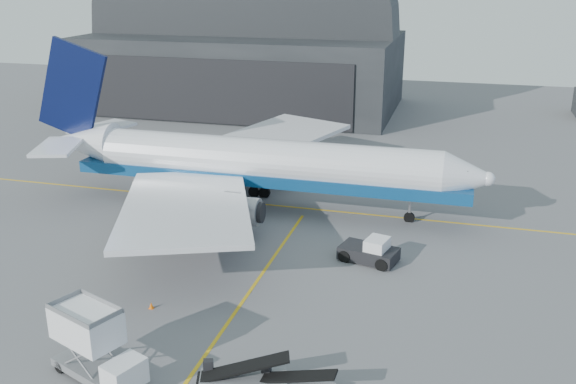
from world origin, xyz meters
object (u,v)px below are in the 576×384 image
(airliner, at_px, (249,163))
(belt_loader_a, at_px, (242,377))
(catering_truck, at_px, (94,345))
(pushback_tug, at_px, (370,252))

(airliner, relative_size, belt_loader_a, 8.69)
(airliner, height_order, catering_truck, airliner)
(catering_truck, distance_m, belt_loader_a, 8.53)
(airliner, xyz_separation_m, pushback_tug, (13.27, -9.34, -3.69))
(airliner, relative_size, catering_truck, 7.07)
(catering_truck, relative_size, pushback_tug, 1.30)
(catering_truck, bearing_deg, airliner, 112.78)
(pushback_tug, xyz_separation_m, belt_loader_a, (-4.42, -18.21, -0.18))
(catering_truck, bearing_deg, belt_loader_a, 31.00)
(catering_truck, height_order, pushback_tug, catering_truck)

